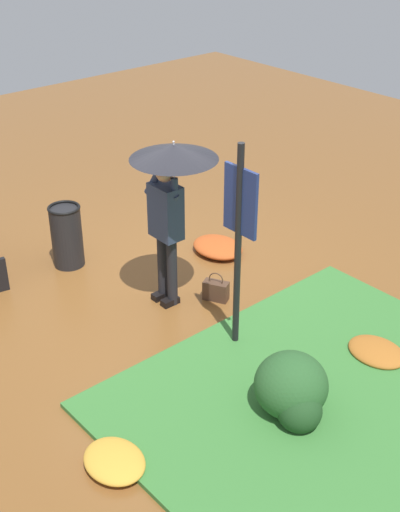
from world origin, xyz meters
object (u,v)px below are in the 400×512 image
Objects in this scene: person_with_umbrella at (170,183)px; info_sign_post at (239,225)px; handbag at (216,290)px; trash_bin at (67,236)px.

info_sign_post is at bearing 0.68° from person_with_umbrella.
info_sign_post is at bearing -27.94° from handbag.
info_sign_post is 2.76× the size of trash_bin.
person_with_umbrella is 5.53× the size of handbag.
person_with_umbrella reaches higher than trash_bin.
info_sign_post reaches higher than handbag.
trash_bin reaches higher than handbag.
person_with_umbrella is 2.45× the size of trash_bin.
info_sign_post is 2.90m from trash_bin.
handbag is at bearing 152.06° from info_sign_post.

